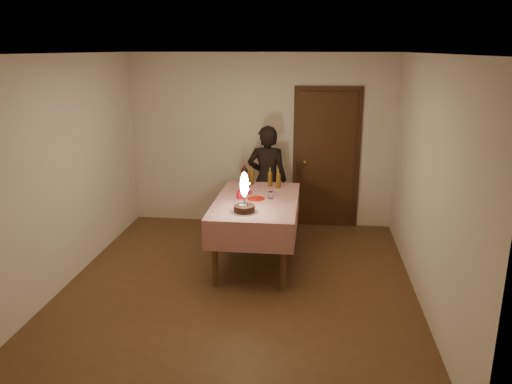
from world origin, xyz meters
The scene contains 13 objects.
ground centered at (0.00, 0.00, 0.00)m, with size 4.00×4.50×0.01m, color brown.
room_shell centered at (0.03, 0.08, 1.65)m, with size 4.04×4.54×2.62m.
dining_table centered at (0.12, 0.71, 0.73)m, with size 1.02×1.72×0.84m.
birthday_cake centered at (0.04, 0.20, 0.97)m, with size 0.30×0.30×0.47m.
red_plate centered at (0.11, 0.74, 0.84)m, with size 0.22×0.22×0.01m, color red.
red_cup centered at (-0.09, 0.72, 0.89)m, with size 0.08×0.08×0.10m, color #A60B17.
clear_cup centered at (0.29, 0.77, 0.88)m, with size 0.07×0.07×0.09m, color white.
napkin_stack centered at (-0.05, 0.96, 0.85)m, with size 0.15×0.15×0.02m, color red.
cola_bottle centered at (-0.12, 1.31, 0.99)m, with size 0.10×0.10×0.32m.
amber_bottle_left centered at (-0.03, 1.42, 0.96)m, with size 0.06×0.06×0.25m.
amber_bottle_right centered at (0.35, 1.28, 0.96)m, with size 0.06×0.06×0.25m.
amber_bottle_mid centered at (0.23, 1.36, 0.96)m, with size 0.06×0.06×0.25m.
photographer centered at (0.14, 1.85, 0.80)m, with size 0.60×0.45×1.60m.
Camera 1 is at (0.81, -5.19, 2.65)m, focal length 35.00 mm.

